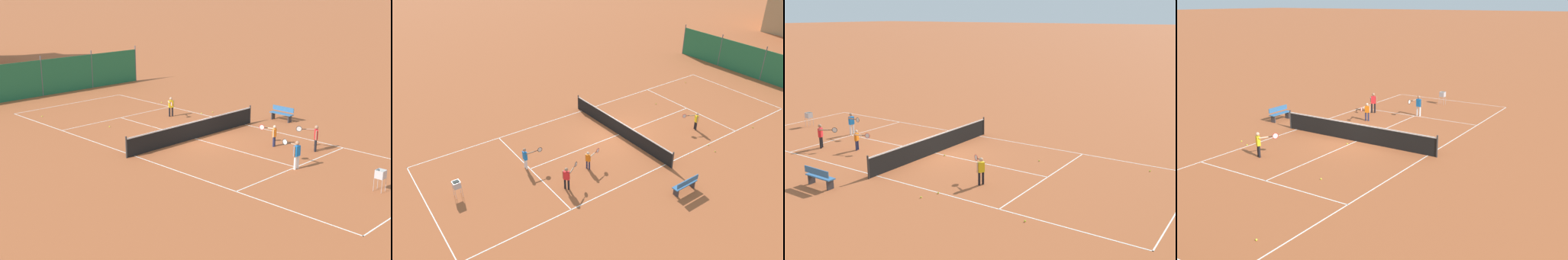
% 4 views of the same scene
% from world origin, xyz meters
% --- Properties ---
extents(ground_plane, '(600.00, 600.00, 0.00)m').
position_xyz_m(ground_plane, '(0.00, 0.00, 0.00)').
color(ground_plane, '#A8542D').
extents(court_line_markings, '(8.25, 23.85, 0.01)m').
position_xyz_m(court_line_markings, '(0.00, 0.00, 0.00)').
color(court_line_markings, white).
rests_on(court_line_markings, ground).
extents(tennis_net, '(9.18, 0.08, 1.06)m').
position_xyz_m(tennis_net, '(0.00, 0.00, 0.50)').
color(tennis_net, '#2D2D2D').
rests_on(tennis_net, ground).
extents(player_far_baseline, '(0.58, 1.07, 1.30)m').
position_xyz_m(player_far_baseline, '(2.63, -5.65, 0.76)').
color(player_far_baseline, black).
rests_on(player_far_baseline, ground).
extents(player_far_service, '(0.46, 1.05, 1.30)m').
position_xyz_m(player_far_service, '(-0.18, -6.50, 0.76)').
color(player_far_service, white).
rests_on(player_far_service, ground).
extents(player_near_service, '(0.35, 0.98, 1.10)m').
position_xyz_m(player_near_service, '(1.85, -3.72, 0.64)').
color(player_near_service, '#23284C').
rests_on(player_near_service, ground).
extents(player_near_baseline, '(0.77, 0.87, 1.20)m').
position_xyz_m(player_near_baseline, '(2.37, 4.43, 0.70)').
color(player_near_baseline, black).
rests_on(player_near_baseline, ground).
extents(tennis_ball_service_box, '(0.07, 0.07, 0.07)m').
position_xyz_m(tennis_ball_service_box, '(-3.27, 9.96, 0.03)').
color(tennis_ball_service_box, '#CCE033').
rests_on(tennis_ball_service_box, ground).
extents(tennis_ball_near_corner, '(0.07, 0.07, 0.07)m').
position_xyz_m(tennis_ball_near_corner, '(4.18, 3.59, 0.03)').
color(tennis_ball_near_corner, '#CCE033').
rests_on(tennis_ball_near_corner, ground).
extents(tennis_ball_far_corner, '(0.07, 0.07, 0.07)m').
position_xyz_m(tennis_ball_far_corner, '(-1.80, 5.08, 0.03)').
color(tennis_ball_far_corner, '#CCE033').
rests_on(tennis_ball_far_corner, ground).
extents(tennis_ball_by_net_right, '(0.07, 0.07, 0.07)m').
position_xyz_m(tennis_ball_by_net_right, '(0.08, 0.68, 0.03)').
color(tennis_ball_by_net_right, '#CCE033').
rests_on(tennis_ball_by_net_right, ground).
extents(tennis_ball_alley_left, '(0.07, 0.07, 0.07)m').
position_xyz_m(tennis_ball_alley_left, '(4.90, 3.31, 0.03)').
color(tennis_ball_alley_left, '#CCE033').
rests_on(tennis_ball_alley_left, ground).
extents(tennis_ball_by_net_left, '(0.07, 0.07, 0.07)m').
position_xyz_m(tennis_ball_by_net_left, '(4.50, 7.70, 0.03)').
color(tennis_ball_by_net_left, '#CCE033').
rests_on(tennis_ball_by_net_left, ground).
extents(ball_hopper, '(0.36, 0.36, 0.89)m').
position_xyz_m(ball_hopper, '(-0.05, -10.40, 0.66)').
color(ball_hopper, '#B7B7BC').
rests_on(ball_hopper, ground).
extents(courtside_bench, '(0.36, 1.50, 0.84)m').
position_xyz_m(courtside_bench, '(6.34, -0.97, 0.45)').
color(courtside_bench, '#336699').
rests_on(courtside_bench, ground).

